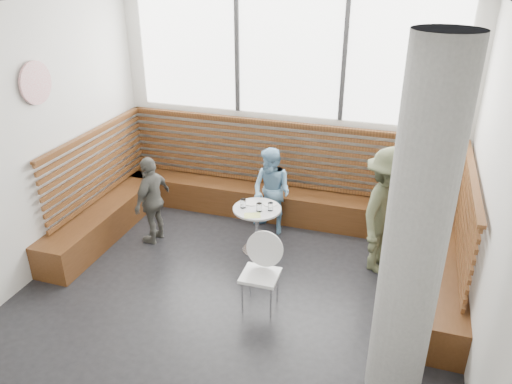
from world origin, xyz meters
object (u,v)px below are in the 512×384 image
(cafe_chair, at_px, (262,266))
(cafe_table, at_px, (257,220))
(adult_man, at_px, (386,212))
(child_left, at_px, (152,200))
(child_back, at_px, (272,192))
(concrete_column, at_px, (416,238))

(cafe_chair, bearing_deg, cafe_table, 109.70)
(adult_man, bearing_deg, child_left, 110.75)
(adult_man, relative_size, child_left, 1.31)
(adult_man, xyz_separation_m, child_back, (-1.59, 0.48, -0.19))
(cafe_chair, xyz_separation_m, child_back, (-0.37, 1.64, 0.11))
(concrete_column, relative_size, adult_man, 1.97)
(child_left, bearing_deg, concrete_column, 69.92)
(child_back, relative_size, child_left, 1.01)
(adult_man, xyz_separation_m, child_left, (-3.06, -0.25, -0.19))
(cafe_table, bearing_deg, concrete_column, -43.87)
(cafe_table, height_order, cafe_chair, cafe_chair)
(adult_man, distance_m, child_back, 1.67)
(concrete_column, relative_size, cafe_chair, 3.62)
(concrete_column, height_order, cafe_chair, concrete_column)
(child_left, bearing_deg, cafe_chair, 70.44)
(cafe_table, xyz_separation_m, adult_man, (1.62, 0.10, 0.35))
(adult_man, bearing_deg, cafe_table, 109.51)
(cafe_table, distance_m, adult_man, 1.66)
(cafe_table, distance_m, child_left, 1.46)
(child_back, bearing_deg, child_left, -131.56)
(concrete_column, relative_size, child_back, 2.55)
(concrete_column, xyz_separation_m, adult_man, (-0.29, 1.94, -0.79))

